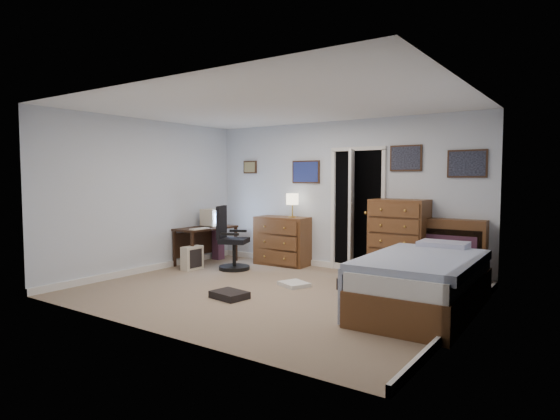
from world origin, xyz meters
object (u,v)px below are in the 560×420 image
at_px(office_chair, 231,245).
at_px(bed, 423,282).
at_px(computer_desk, 203,235).
at_px(low_dresser, 283,241).
at_px(tall_dresser, 399,240).

bearing_deg(office_chair, bed, -33.13).
xyz_separation_m(computer_desk, low_dresser, (1.28, 0.70, -0.08)).
distance_m(tall_dresser, bed, 1.69).
distance_m(office_chair, low_dresser, 0.99).
relative_size(low_dresser, bed, 0.43).
distance_m(low_dresser, bed, 3.33).
distance_m(computer_desk, bed, 4.33).
distance_m(computer_desk, tall_dresser, 3.49).
bearing_deg(tall_dresser, office_chair, -161.91).
bearing_deg(low_dresser, tall_dresser, -4.03).
distance_m(computer_desk, low_dresser, 1.46).
distance_m(computer_desk, office_chair, 0.83).
bearing_deg(bed, computer_desk, 168.25).
distance_m(office_chair, tall_dresser, 2.76).
height_order(computer_desk, low_dresser, low_dresser).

